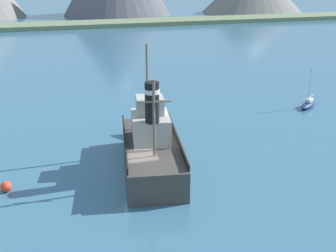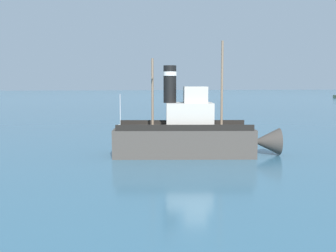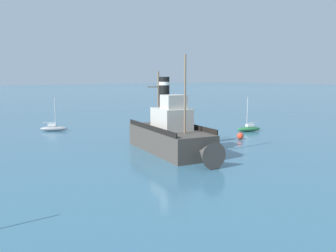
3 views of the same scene
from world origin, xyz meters
TOP-DOWN VIEW (x-y plane):
  - ground_plane at (0.00, 0.00)m, footprint 600.00×600.00m
  - shoreline_strip at (0.00, 95.88)m, footprint 240.00×12.00m
  - old_tugboat at (1.59, 2.76)m, footprint 6.25×14.75m
  - sailboat_navy at (23.74, 12.85)m, footprint 3.70×3.16m
  - mooring_buoy at (-9.99, 1.48)m, footprint 0.84×0.84m

SIDE VIEW (x-z plane):
  - ground_plane at x=0.00m, z-range 0.00..0.00m
  - mooring_buoy at x=-9.99m, z-range 0.00..0.84m
  - sailboat_navy at x=23.74m, z-range -2.02..2.88m
  - shoreline_strip at x=0.00m, z-range 0.00..1.20m
  - old_tugboat at x=1.59m, z-range -3.12..6.78m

